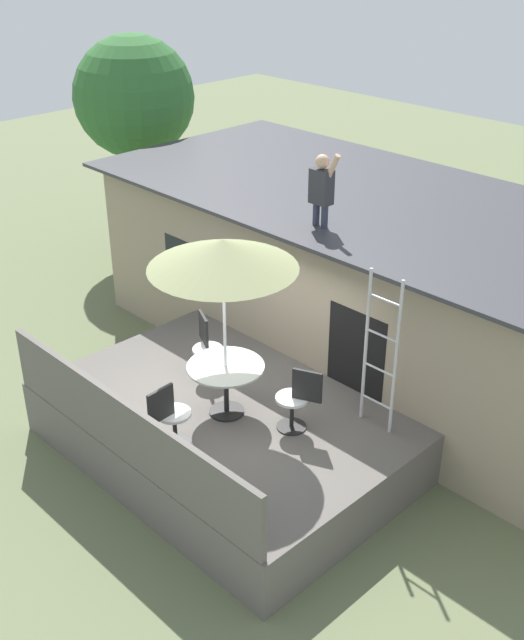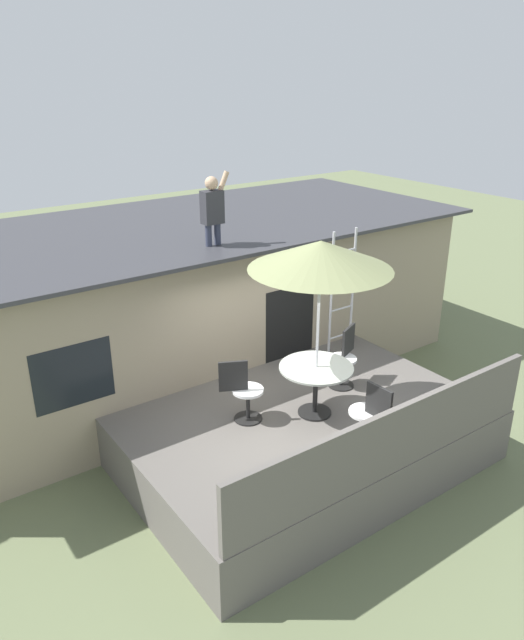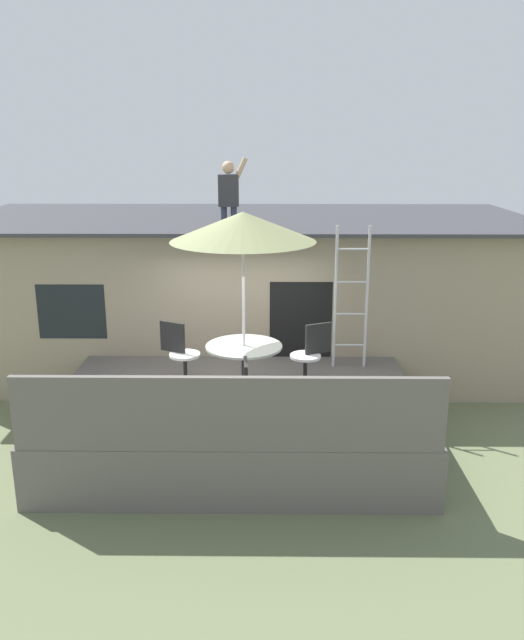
% 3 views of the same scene
% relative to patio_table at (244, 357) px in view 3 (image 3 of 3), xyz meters
% --- Properties ---
extents(ground_plane, '(40.00, 40.00, 0.00)m').
position_rel_patio_table_xyz_m(ground_plane, '(-0.11, 0.08, -1.39)').
color(ground_plane, '#66704C').
extents(house, '(10.50, 4.50, 2.84)m').
position_rel_patio_table_xyz_m(house, '(-0.12, 3.68, 0.04)').
color(house, gray).
rests_on(house, ground).
extents(deck, '(5.01, 3.43, 0.80)m').
position_rel_patio_table_xyz_m(deck, '(-0.11, 0.08, -0.99)').
color(deck, '#605B56').
rests_on(deck, ground).
extents(deck_railing, '(4.91, 0.08, 0.90)m').
position_rel_patio_table_xyz_m(deck_railing, '(-0.11, -1.58, -0.14)').
color(deck_railing, '#605B56').
rests_on(deck_railing, deck).
extents(patio_table, '(1.04, 1.04, 0.74)m').
position_rel_patio_table_xyz_m(patio_table, '(0.00, 0.00, 0.00)').
color(patio_table, black).
rests_on(patio_table, deck).
extents(patio_umbrella, '(1.90, 1.90, 2.54)m').
position_rel_patio_table_xyz_m(patio_umbrella, '(-0.00, 0.00, 1.76)').
color(patio_umbrella, silver).
rests_on(patio_umbrella, deck).
extents(step_ladder, '(0.52, 0.04, 2.20)m').
position_rel_patio_table_xyz_m(step_ladder, '(1.59, 1.23, 0.51)').
color(step_ladder, silver).
rests_on(step_ladder, deck).
extents(person_figure, '(0.47, 0.20, 1.11)m').
position_rel_patio_table_xyz_m(person_figure, '(-0.30, 2.15, 2.07)').
color(person_figure, '#33384C').
rests_on(person_figure, house).
extents(patio_chair_left, '(0.59, 0.44, 0.92)m').
position_rel_patio_table_xyz_m(patio_chair_left, '(-0.93, 0.45, -0.13)').
color(patio_chair_left, black).
rests_on(patio_chair_left, deck).
extents(patio_chair_right, '(0.59, 0.44, 0.92)m').
position_rel_patio_table_xyz_m(patio_chair_right, '(0.92, 0.41, -0.13)').
color(patio_chair_right, black).
rests_on(patio_chair_right, deck).
extents(patio_chair_near, '(0.44, 0.62, 0.92)m').
position_rel_patio_table_xyz_m(patio_chair_near, '(0.06, -1.01, -0.13)').
color(patio_chair_near, black).
rests_on(patio_chair_near, deck).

